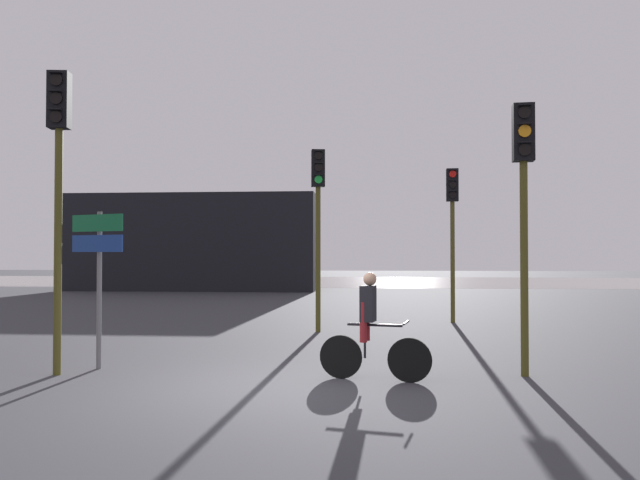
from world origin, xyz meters
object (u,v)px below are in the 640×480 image
Objects in this scene: traffic_light_center at (318,205)px; cyclist at (370,326)px; traffic_light_near_right at (524,186)px; traffic_light_near_left at (59,165)px; direction_sign_post at (98,260)px; distant_building at (197,243)px; traffic_light_far_right at (452,215)px.

cyclist is (1.27, -5.66, -2.26)m from traffic_light_center.
traffic_light_near_left is at bearing 8.12° from traffic_light_near_right.
direction_sign_post is at bearing 3.81° from traffic_light_near_right.
direction_sign_post is (-6.88, 0.06, -1.17)m from traffic_light_near_right.
traffic_light_center is at bearing -65.28° from distant_building.
traffic_light_near_left is at bearing 74.26° from direction_sign_post.
traffic_light_far_right reaches higher than cyclist.
traffic_light_near_right is 6.98m from direction_sign_post.
traffic_light_far_right is 2.53× the size of cyclist.
traffic_light_far_right is 8.58m from cyclist.
direction_sign_post is (-3.23, -5.10, -1.29)m from traffic_light_center.
distant_building is 3.00× the size of traffic_light_near_right.
traffic_light_center reaches higher than direction_sign_post.
cyclist is at bearing 172.60° from traffic_light_near_left.
traffic_light_near_left reaches higher than traffic_light_far_right.
distant_building is 2.99× the size of traffic_light_far_right.
traffic_light_near_right reaches higher than direction_sign_post.
traffic_light_near_right is at bearing 176.56° from traffic_light_near_left.
traffic_light_far_right is 1.63× the size of direction_sign_post.
traffic_light_near_left is 5.50m from cyclist.
distant_building is at bearing -56.98° from direction_sign_post.
traffic_light_center is (7.87, -17.10, 0.61)m from distant_building.
direction_sign_post is at bearing 49.64° from traffic_light_far_right.
traffic_light_center is 1.04× the size of traffic_light_near_right.
traffic_light_far_right is at bearing -84.71° from traffic_light_near_right.
distant_building is 18.84m from traffic_light_center.
traffic_light_center is 6.33m from traffic_light_near_right.
traffic_light_far_right is 10.74m from traffic_light_near_left.
direction_sign_post is 4.63m from cyclist.
traffic_light_center is 6.23m from cyclist.
traffic_light_center is at bearing 35.40° from traffic_light_far_right.
traffic_light_center is at bearing -130.03° from traffic_light_near_left.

